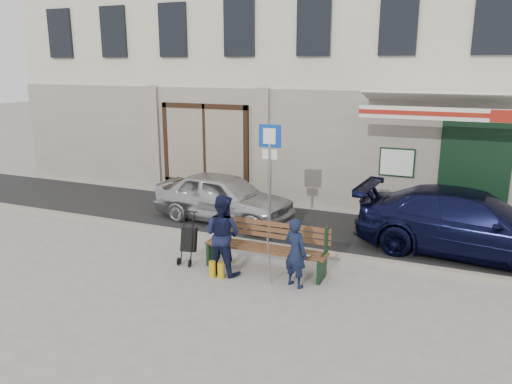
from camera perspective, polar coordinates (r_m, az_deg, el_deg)
The scene contains 11 objects.
ground at distance 9.61m, azimuth -2.81°, elevation -9.26°, with size 80.00×80.00×0.00m, color #9E9991.
asphalt_lane at distance 12.28m, azimuth 3.51°, elevation -3.88°, with size 60.00×3.20×0.01m, color #282828.
curb at distance 10.85m, azimuth 0.65°, elevation -6.05°, with size 60.00×0.18×0.12m, color #9E9384.
building at distance 16.85m, azimuth 10.27°, elevation 18.00°, with size 20.00×8.27×10.00m.
car_silver at distance 12.51m, azimuth -3.69°, elevation -0.61°, with size 1.46×3.63×1.24m, color silver.
car_navy at distance 11.18m, azimuth 23.31°, elevation -3.34°, with size 1.88×4.63×1.34m, color black.
parking_sign at distance 10.66m, azimuth 1.58°, elevation 3.07°, with size 0.49×0.08×2.63m.
bench at distance 9.59m, azimuth 0.85°, elevation -6.34°, with size 2.40×1.17×0.98m.
man at distance 8.87m, azimuth 4.53°, elevation -6.91°, with size 0.46×0.30×1.27m, color #121A32.
woman at distance 9.37m, azimuth -3.86°, elevation -4.85°, with size 0.75×0.58×1.54m, color #121632.
stroller at distance 10.02m, azimuth -7.70°, elevation -5.54°, with size 0.34×0.45×1.03m.
Camera 1 is at (3.88, -7.90, 3.85)m, focal length 35.00 mm.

